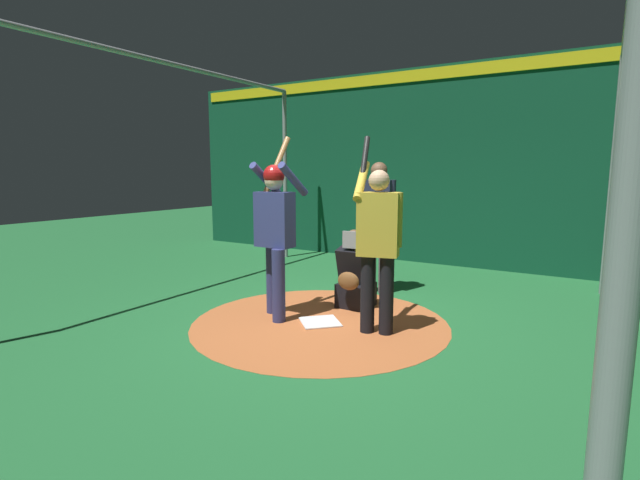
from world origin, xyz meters
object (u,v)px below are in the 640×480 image
(visitor, at_px, (378,240))
(batter, at_px, (275,226))
(umpire, at_px, (378,220))
(home_plate, at_px, (320,322))
(catcher, at_px, (355,277))

(visitor, bearing_deg, batter, -99.29)
(batter, height_order, visitor, batter)
(batter, relative_size, visitor, 1.02)
(umpire, bearing_deg, home_plate, 0.54)
(home_plate, distance_m, catcher, 0.83)
(catcher, relative_size, visitor, 0.48)
(batter, height_order, umpire, batter)
(catcher, bearing_deg, home_plate, -4.50)
(umpire, relative_size, visitor, 0.88)
(home_plate, distance_m, umpire, 1.87)
(catcher, distance_m, umpire, 1.05)
(umpire, bearing_deg, batter, -18.35)
(batter, bearing_deg, catcher, 142.75)
(home_plate, relative_size, visitor, 0.20)
(umpire, height_order, visitor, visitor)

